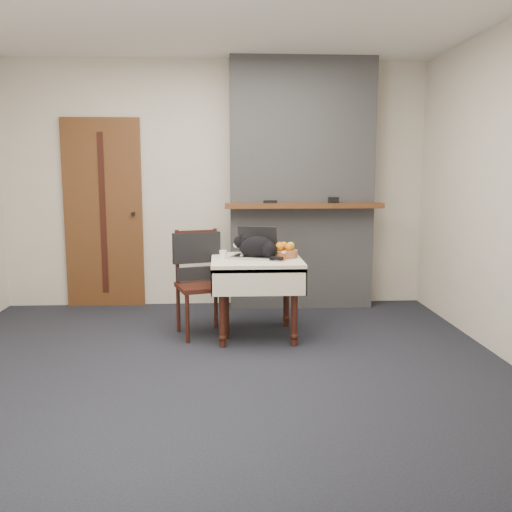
{
  "coord_description": "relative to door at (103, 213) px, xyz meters",
  "views": [
    {
      "loc": [
        0.07,
        -4.17,
        1.48
      ],
      "look_at": [
        0.35,
        0.68,
        0.73
      ],
      "focal_mm": 40.0,
      "sensor_mm": 36.0,
      "label": 1
    }
  ],
  "objects": [
    {
      "name": "ground",
      "position": [
        1.2,
        -1.97,
        -1.0
      ],
      "size": [
        4.5,
        4.5,
        0.0
      ],
      "primitive_type": "plane",
      "color": "black",
      "rests_on": "ground"
    },
    {
      "name": "room_shell",
      "position": [
        1.2,
        -1.51,
        0.76
      ],
      "size": [
        4.52,
        4.01,
        2.61
      ],
      "color": "beige",
      "rests_on": "ground"
    },
    {
      "name": "door",
      "position": [
        0.0,
        0.0,
        0.0
      ],
      "size": [
        0.82,
        0.1,
        2.0
      ],
      "color": "brown",
      "rests_on": "ground"
    },
    {
      "name": "chimney",
      "position": [
        2.1,
        -0.13,
        0.3
      ],
      "size": [
        1.62,
        0.48,
        2.6
      ],
      "color": "gray",
      "rests_on": "ground"
    },
    {
      "name": "side_table",
      "position": [
        1.56,
        -1.25,
        -0.41
      ],
      "size": [
        0.78,
        0.78,
        0.7
      ],
      "color": "#34160E",
      "rests_on": "ground"
    },
    {
      "name": "laptop",
      "position": [
        1.55,
        -1.19,
        -0.23
      ],
      "size": [
        0.44,
        0.41,
        0.27
      ],
      "rotation": [
        0.0,
        0.0,
        -0.34
      ],
      "color": "#B7B7BC",
      "rests_on": "side_table"
    },
    {
      "name": "cat",
      "position": [
        1.57,
        -1.28,
        -0.2
      ],
      "size": [
        0.43,
        0.3,
        0.22
      ],
      "rotation": [
        0.0,
        0.0,
        -0.29
      ],
      "color": "black",
      "rests_on": "side_table"
    },
    {
      "name": "cream_jar",
      "position": [
        1.27,
        -1.25,
        -0.26
      ],
      "size": [
        0.06,
        0.06,
        0.07
      ],
      "primitive_type": "cylinder",
      "color": "white",
      "rests_on": "side_table"
    },
    {
      "name": "pill_bottle",
      "position": [
        1.78,
        -1.37,
        -0.26
      ],
      "size": [
        0.04,
        0.04,
        0.08
      ],
      "color": "#AA4814",
      "rests_on": "side_table"
    },
    {
      "name": "fruit_basket",
      "position": [
        1.81,
        -1.21,
        -0.25
      ],
      "size": [
        0.23,
        0.23,
        0.13
      ],
      "color": "#9D643F",
      "rests_on": "side_table"
    },
    {
      "name": "desk_clutter",
      "position": [
        1.73,
        -1.22,
        -0.3
      ],
      "size": [
        0.15,
        0.09,
        0.01
      ],
      "primitive_type": "cube",
      "rotation": [
        0.0,
        0.0,
        0.47
      ],
      "color": "black",
      "rests_on": "side_table"
    },
    {
      "name": "chair",
      "position": [
        1.05,
        -1.11,
        -0.4
      ],
      "size": [
        0.52,
        0.52,
        0.94
      ],
      "rotation": [
        0.0,
        0.0,
        0.29
      ],
      "color": "#34160E",
      "rests_on": "ground"
    }
  ]
}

